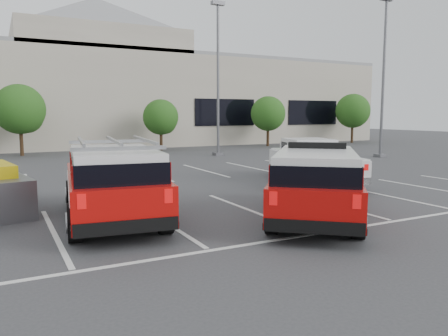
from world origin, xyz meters
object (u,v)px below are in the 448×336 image
object	(u,v)px
tree_mid_right	(162,118)
fire_chief_suv	(316,188)
tree_right	(269,115)
white_pickup	(312,165)
tree_far_right	(353,112)
tree_mid_left	(21,111)
convention_building	(75,94)
ladder_suv	(113,188)
light_pole_mid	(218,79)
light_pole_right	(383,78)

from	to	relation	value
tree_mid_right	fire_chief_suv	distance (m)	24.08
tree_mid_right	tree_right	distance (m)	10.00
tree_right	white_pickup	world-z (taller)	tree_right
tree_far_right	white_pickup	world-z (taller)	tree_far_right
tree_mid_left	tree_right	bearing A→B (deg)	-0.00
tree_mid_right	fire_chief_suv	xyz separation A→B (m)	(-4.05, -23.68, -1.67)
convention_building	tree_right	xyz separation A→B (m)	(14.91, -9.82, -1.95)
convention_building	tree_mid_left	world-z (taller)	convention_building
tree_mid_left	ladder_suv	xyz separation A→B (m)	(1.06, -21.44, -2.16)
light_pole_mid	ladder_suv	xyz separation A→B (m)	(-10.85, -15.40, -4.31)
tree_far_right	white_pickup	bearing A→B (deg)	-137.17
ladder_suv	convention_building	bearing A→B (deg)	90.16
tree_mid_right	fire_chief_suv	bearing A→B (deg)	-99.70
convention_building	light_pole_mid	size ratio (longest dim) A/B	5.86
tree_right	tree_far_right	size ratio (longest dim) A/B	0.91
fire_chief_suv	light_pole_mid	bearing A→B (deg)	111.34
tree_right	tree_far_right	bearing A→B (deg)	0.00
convention_building	light_pole_mid	bearing A→B (deg)	-66.74
ladder_suv	tree_mid_left	bearing A→B (deg)	100.33
tree_right	light_pole_right	size ratio (longest dim) A/B	0.43
tree_mid_left	light_pole_right	world-z (taller)	light_pole_right
tree_far_right	light_pole_right	xyz separation A→B (m)	(-9.09, -12.05, 2.14)
light_pole_right	ladder_suv	bearing A→B (deg)	-154.67
light_pole_right	convention_building	bearing A→B (deg)	125.89
tree_far_right	light_pole_mid	xyz separation A→B (m)	(-18.09, -6.05, 2.14)
light_pole_mid	ladder_suv	size ratio (longest dim) A/B	1.76
light_pole_right	fire_chief_suv	bearing A→B (deg)	-142.12
convention_building	tree_mid_left	distance (m)	11.19
convention_building	tree_far_right	xyz separation A→B (m)	(24.91, -9.82, -1.68)
tree_mid_right	ladder_suv	xyz separation A→B (m)	(-8.94, -21.44, -1.62)
tree_far_right	fire_chief_suv	distance (m)	33.82
tree_mid_left	tree_mid_right	size ratio (longest dim) A/B	1.21
tree_mid_left	tree_mid_right	distance (m)	10.01
tree_mid_right	ladder_suv	world-z (taller)	tree_mid_right
white_pickup	fire_chief_suv	bearing A→B (deg)	-111.24
tree_far_right	tree_mid_right	bearing A→B (deg)	-180.00
tree_right	light_pole_right	world-z (taller)	light_pole_right
fire_chief_suv	convention_building	bearing A→B (deg)	131.48
tree_mid_right	light_pole_mid	xyz separation A→B (m)	(1.91, -6.05, 2.68)
ladder_suv	tree_right	bearing A→B (deg)	56.05
tree_far_right	light_pole_right	size ratio (longest dim) A/B	0.47
tree_mid_right	white_pickup	bearing A→B (deg)	-90.10
light_pole_mid	white_pickup	world-z (taller)	light_pole_mid
convention_building	light_pole_mid	world-z (taller)	convention_building
fire_chief_suv	light_pole_right	bearing A→B (deg)	77.89
light_pole_mid	tree_mid_left	bearing A→B (deg)	153.08
tree_mid_right	fire_chief_suv	size ratio (longest dim) A/B	0.69
convention_building	fire_chief_suv	distance (m)	33.74
fire_chief_suv	ladder_suv	world-z (taller)	ladder_suv
fire_chief_suv	tree_mid_right	bearing A→B (deg)	120.30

